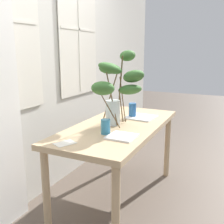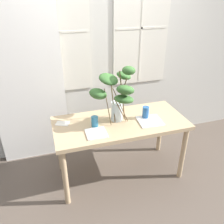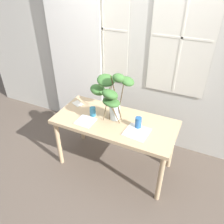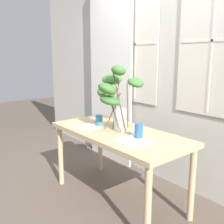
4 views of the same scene
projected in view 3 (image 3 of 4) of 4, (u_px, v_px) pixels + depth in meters
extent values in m
plane|color=brown|center=(115.00, 164.00, 3.21)|extent=(14.00, 14.00, 0.00)
cube|color=beige|center=(140.00, 57.00, 3.09)|extent=(5.82, 0.12, 2.65)
cube|color=white|center=(103.00, 28.00, 3.04)|extent=(0.70, 0.01, 1.43)
cube|color=silver|center=(102.00, 29.00, 3.03)|extent=(0.77, 0.01, 1.50)
cube|color=silver|center=(102.00, 29.00, 3.03)|extent=(0.02, 0.01, 1.43)
cube|color=silver|center=(102.00, 29.00, 3.03)|extent=(0.70, 0.01, 0.02)
cube|color=white|center=(182.00, 38.00, 2.66)|extent=(0.70, 0.01, 1.43)
cube|color=silver|center=(182.00, 38.00, 2.65)|extent=(0.77, 0.01, 1.50)
cube|color=silver|center=(182.00, 38.00, 2.65)|extent=(0.02, 0.01, 1.43)
cube|color=silver|center=(182.00, 38.00, 2.65)|extent=(0.70, 0.01, 0.02)
cube|color=white|center=(75.00, 54.00, 3.37)|extent=(0.89, 0.03, 2.54)
cube|color=tan|center=(115.00, 122.00, 2.80)|extent=(1.54, 0.71, 0.05)
cylinder|color=tan|center=(59.00, 143.00, 3.04)|extent=(0.06, 0.06, 0.72)
cylinder|color=tan|center=(160.00, 179.00, 2.54)|extent=(0.06, 0.06, 0.72)
cylinder|color=tan|center=(82.00, 120.00, 3.48)|extent=(0.06, 0.06, 0.72)
cylinder|color=tan|center=(172.00, 147.00, 2.98)|extent=(0.06, 0.06, 0.72)
cylinder|color=silver|center=(115.00, 111.00, 2.77)|extent=(0.13, 0.13, 0.23)
cylinder|color=silver|center=(115.00, 116.00, 2.81)|extent=(0.12, 0.12, 0.07)
cylinder|color=brown|center=(121.00, 100.00, 2.71)|extent=(0.12, 0.13, 0.49)
ellipsoid|color=#38662D|center=(127.00, 81.00, 2.59)|extent=(0.25, 0.24, 0.15)
cylinder|color=brown|center=(106.00, 104.00, 2.76)|extent=(0.02, 0.23, 0.36)
ellipsoid|color=#38662D|center=(98.00, 90.00, 2.70)|extent=(0.23, 0.21, 0.17)
cylinder|color=brown|center=(113.00, 110.00, 2.67)|extent=(0.16, 0.04, 0.33)
ellipsoid|color=#38662D|center=(111.00, 102.00, 2.52)|extent=(0.25, 0.24, 0.15)
cylinder|color=brown|center=(110.00, 100.00, 2.69)|extent=(0.04, 0.12, 0.51)
ellipsoid|color=#38662D|center=(106.00, 80.00, 2.56)|extent=(0.25, 0.26, 0.16)
cylinder|color=brown|center=(116.00, 99.00, 2.60)|extent=(0.12, 0.11, 0.61)
ellipsoid|color=#38662D|center=(119.00, 78.00, 2.38)|extent=(0.20, 0.21, 0.13)
cylinder|color=brown|center=(112.00, 107.00, 2.63)|extent=(0.20, 0.03, 0.44)
ellipsoid|color=#38662D|center=(110.00, 94.00, 2.43)|extent=(0.22, 0.22, 0.18)
cylinder|color=teal|center=(93.00, 112.00, 2.85)|extent=(0.08, 0.08, 0.12)
cylinder|color=#235693|center=(138.00, 123.00, 2.63)|extent=(0.08, 0.08, 0.15)
cube|color=white|center=(85.00, 121.00, 2.77)|extent=(0.22, 0.22, 0.01)
cube|color=white|center=(137.00, 132.00, 2.59)|extent=(0.29, 0.29, 0.01)
cube|color=silver|center=(78.00, 104.00, 3.12)|extent=(0.18, 0.16, 0.00)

